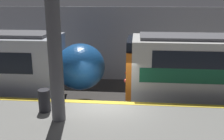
{
  "coord_description": "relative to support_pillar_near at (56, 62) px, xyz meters",
  "views": [
    {
      "loc": [
        1.19,
        -9.96,
        5.3
      ],
      "look_at": [
        0.18,
        0.95,
        2.17
      ],
      "focal_mm": 42.0,
      "sensor_mm": 36.0,
      "label": 1
    }
  ],
  "objects": [
    {
      "name": "trash_bin",
      "position": [
        -0.72,
        0.62,
        -1.67
      ],
      "size": [
        0.44,
        0.44,
        0.85
      ],
      "color": "#232328",
      "rests_on": "platform"
    },
    {
      "name": "support_pillar_near",
      "position": [
        0.0,
        0.0,
        0.0
      ],
      "size": [
        0.47,
        0.47,
        4.19
      ],
      "color": "#56565B",
      "rests_on": "platform"
    },
    {
      "name": "ground_plane",
      "position": [
        1.44,
        1.79,
        -3.2
      ],
      "size": [
        120.0,
        120.0,
        0.0
      ],
      "primitive_type": "plane",
      "color": "#33302D"
    },
    {
      "name": "station_rear_barrier",
      "position": [
        1.44,
        8.19,
        -0.88
      ],
      "size": [
        50.0,
        0.15,
        4.64
      ],
      "color": "#939399",
      "rests_on": "ground"
    },
    {
      "name": "platform",
      "position": [
        1.44,
        -0.27,
        -2.65
      ],
      "size": [
        40.0,
        4.13,
        1.11
      ],
      "color": "slate",
      "rests_on": "ground"
    }
  ]
}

